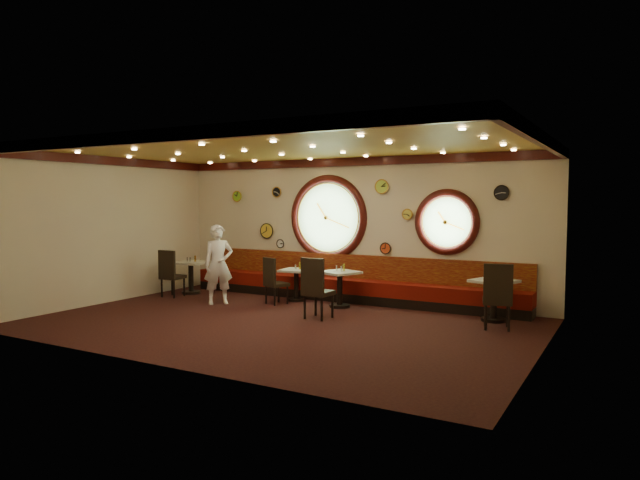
{
  "coord_description": "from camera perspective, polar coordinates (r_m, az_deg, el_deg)",
  "views": [
    {
      "loc": [
        5.7,
        -8.58,
        2.25
      ],
      "look_at": [
        0.42,
        0.8,
        1.5
      ],
      "focal_mm": 32.0,
      "sensor_mm": 36.0,
      "label": 1
    }
  ],
  "objects": [
    {
      "name": "wall_front",
      "position": [
        8.0,
        -16.17,
        -0.84
      ],
      "size": [
        9.0,
        0.02,
        3.2
      ],
      "primitive_type": "cube",
      "color": "beige",
      "rests_on": "floor"
    },
    {
      "name": "porthole_left_ring",
      "position": [
        13.14,
        0.74,
        2.24
      ],
      "size": [
        1.61,
        0.03,
        1.61
      ],
      "primitive_type": "torus",
      "rotation": [
        1.57,
        0.0,
        0.0
      ],
      "color": "gold",
      "rests_on": "wall_back"
    },
    {
      "name": "porthole_right_ring",
      "position": [
        12.05,
        12.51,
        1.75
      ],
      "size": [
        1.09,
        0.03,
        1.09
      ],
      "primitive_type": "torus",
      "rotation": [
        1.57,
        0.0,
        0.0
      ],
      "color": "gold",
      "rests_on": "wall_back"
    },
    {
      "name": "condiment_c_bottle",
      "position": [
        12.02,
        2.41,
        -2.75
      ],
      "size": [
        0.05,
        0.05,
        0.15
      ],
      "primitive_type": "cylinder",
      "color": "yellow",
      "rests_on": "table_c"
    },
    {
      "name": "table_b",
      "position": [
        12.8,
        -2.39,
        -4.1
      ],
      "size": [
        0.71,
        0.71,
        0.71
      ],
      "color": "black",
      "rests_on": "floor"
    },
    {
      "name": "condiment_b_bottle",
      "position": [
        12.74,
        -2.03,
        -2.59
      ],
      "size": [
        0.05,
        0.05,
        0.16
      ],
      "primitive_type": "cylinder",
      "color": "gold",
      "rests_on": "table_b"
    },
    {
      "name": "chair_b",
      "position": [
        12.36,
        -4.72,
        -3.78
      ],
      "size": [
        0.56,
        0.56,
        0.63
      ],
      "rotation": [
        0.0,
        0.0,
        -0.38
      ],
      "color": "black",
      "rests_on": "floor"
    },
    {
      "name": "condiment_c_pepper",
      "position": [
        11.93,
        2.16,
        -2.89
      ],
      "size": [
        0.04,
        0.04,
        0.11
      ],
      "primitive_type": "cylinder",
      "color": "silver",
      "rests_on": "table_c"
    },
    {
      "name": "condiment_b_pepper",
      "position": [
        12.79,
        -2.48,
        -2.7
      ],
      "size": [
        0.04,
        0.04,
        0.1
      ],
      "primitive_type": "cylinder",
      "color": "silver",
      "rests_on": "table_b"
    },
    {
      "name": "chair_c",
      "position": [
        10.78,
        -0.45,
        -4.45
      ],
      "size": [
        0.52,
        0.52,
        0.72
      ],
      "rotation": [
        0.0,
        0.0,
        -0.05
      ],
      "color": "black",
      "rests_on": "floor"
    },
    {
      "name": "banquette_back",
      "position": [
        12.94,
        3.05,
        -2.68
      ],
      "size": [
        8.0,
        0.1,
        0.55
      ],
      "primitive_type": "cube",
      "color": "#5E070A",
      "rests_on": "wall_back"
    },
    {
      "name": "condiment_c_salt",
      "position": [
        12.1,
        1.67,
        -2.81
      ],
      "size": [
        0.04,
        0.04,
        0.11
      ],
      "primitive_type": "cylinder",
      "color": "silver",
      "rests_on": "table_c"
    },
    {
      "name": "wall_back",
      "position": [
        12.92,
        3.18,
        1.1
      ],
      "size": [
        9.0,
        0.02,
        3.2
      ],
      "primitive_type": "cube",
      "color": "beige",
      "rests_on": "floor"
    },
    {
      "name": "condiment_b_salt",
      "position": [
        12.78,
        -2.44,
        -2.7
      ],
      "size": [
        0.04,
        0.04,
        0.1
      ],
      "primitive_type": "cylinder",
      "color": "silver",
      "rests_on": "table_b"
    },
    {
      "name": "wall_clock_1",
      "position": [
        13.85,
        -3.97,
        -0.37
      ],
      "size": [
        0.2,
        0.03,
        0.2
      ],
      "primitive_type": "cylinder",
      "rotation": [
        1.57,
        0.0,
        0.0
      ],
      "color": "white",
      "rests_on": "wall_back"
    },
    {
      "name": "chair_a",
      "position": [
        13.68,
        -14.78,
        -2.95
      ],
      "size": [
        0.49,
        0.49,
        0.68
      ],
      "rotation": [
        0.0,
        0.0,
        0.06
      ],
      "color": "black",
      "rests_on": "floor"
    },
    {
      "name": "banquette_seat",
      "position": [
        12.79,
        2.6,
        -4.56
      ],
      "size": [
        8.0,
        0.55,
        0.3
      ],
      "primitive_type": "cube",
      "color": "#5D0C07",
      "rests_on": "banquette_base"
    },
    {
      "name": "condiment_d_pepper",
      "position": [
        11.05,
        16.88,
        -3.58
      ],
      "size": [
        0.04,
        0.04,
        0.1
      ],
      "primitive_type": "cylinder",
      "color": "silver",
      "rests_on": "table_d"
    },
    {
      "name": "table_c",
      "position": [
        12.02,
        1.98,
        -4.47
      ],
      "size": [
        0.91,
        0.91,
        0.77
      ],
      "color": "black",
      "rests_on": "floor"
    },
    {
      "name": "chair_d",
      "position": [
        10.37,
        17.34,
        -4.99
      ],
      "size": [
        0.59,
        0.59,
        0.72
      ],
      "rotation": [
        0.0,
        0.0,
        0.25
      ],
      "color": "black",
      "rests_on": "floor"
    },
    {
      "name": "table_d",
      "position": [
        11.12,
        16.98,
        -5.29
      ],
      "size": [
        0.9,
        0.9,
        0.78
      ],
      "color": "black",
      "rests_on": "floor"
    },
    {
      "name": "wall_clock_6",
      "position": [
        12.33,
        8.75,
        2.55
      ],
      "size": [
        0.22,
        0.03,
        0.22
      ],
      "primitive_type": "cylinder",
      "rotation": [
        1.57,
        0.0,
        0.0
      ],
      "color": "#E2D54B",
      "rests_on": "wall_back"
    },
    {
      "name": "molding_right",
      "position": [
        8.71,
        21.31,
        9.38
      ],
      "size": [
        0.1,
        6.0,
        0.18
      ],
      "primitive_type": "cube",
      "color": "#360C09",
      "rests_on": "wall_back"
    },
    {
      "name": "wall_left",
      "position": [
        13.34,
        -20.53,
        0.94
      ],
      "size": [
        0.02,
        6.0,
        3.2
      ],
      "primitive_type": "cube",
      "color": "beige",
      "rests_on": "floor"
    },
    {
      "name": "table_a",
      "position": [
        14.13,
        -12.79,
        -3.27
      ],
      "size": [
        0.8,
        0.8,
        0.78
      ],
      "color": "black",
      "rests_on": "floor"
    },
    {
      "name": "floor",
      "position": [
        10.54,
        -4.15,
        -8.35
      ],
      "size": [
        9.0,
        6.0,
        0.0
      ],
      "primitive_type": "cube",
      "color": "black",
      "rests_on": "ground"
    },
    {
      "name": "condiment_a_salt",
      "position": [
        14.16,
        -13.14,
        -1.9
      ],
      "size": [
        0.03,
        0.03,
        0.1
      ],
      "primitive_type": "cylinder",
      "color": "silver",
      "rests_on": "table_a"
    },
    {
      "name": "banquette_base",
      "position": [
        12.83,
        2.6,
        -5.66
      ],
      "size": [
        8.0,
        0.55,
        0.2
      ],
      "primitive_type": "cube",
      "color": "black",
      "rests_on": "floor"
    },
    {
      "name": "porthole_left_glass",
      "position": [
        13.18,
        0.83,
        2.25
      ],
      "size": [
        1.66,
        0.02,
        1.66
      ],
      "primitive_type": "cylinder",
      "rotation": [
        1.57,
        0.0,
        0.0
      ],
      "color": "#85C073",
      "rests_on": "wall_back"
    },
    {
      "name": "waiter",
      "position": [
        12.55,
        -10.12,
        -2.42
      ],
      "size": [
        0.73,
        0.74,
        1.72
      ],
      "primitive_type": "imported",
      "rotation": [
        0.0,
        0.0,
        0.85
      ],
      "color": "white",
      "rests_on": "floor"
    },
    {
      "name": "wall_clock_5",
      "position": [
        12.56,
        6.2,
        5.33
      ],
      "size": [
        0.3,
        0.03,
        0.3
      ],
      "primitive_type": "cylinder",
      "rotation": [
        1.57,
        0.0,
        0.0
      ],
      "color": "#B0D643",
      "rests_on": "wall_back"
    },
    {
      "name": "porthole_left_frame",
      "position": [
        13.17,
        0.8,
        2.25
      ],
      "size": [
        1.98,
        0.18,
        1.98
      ],
      "primitive_type": "torus",
      "rotation": [
        1.57,
        0.0,
        0.0
      ],
      "color": "#360C09",
      "rests_on": "wall_back"
    },
    {
      "name": "condiment_d_bottle",
      "position": [
        11.18,
        17.38,
        -3.34
      ],
      "size": [
        0.05,
        0.05,
        0.16
      ],
      "primitive_type": "cylinder",
      "color": "orange",
      "rests_on": "table_d"
    },
    {
      "name": "wall_clock_7",
      "position": [
        13.87,
        -4.34,
        4.8
      ],
      "size": [
        0.24,
        0.03,
        0.24
      ],
      "primitive_type": "cylinder",
      "rotation": [
        1.57,
        0.0,
        0.0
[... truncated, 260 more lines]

